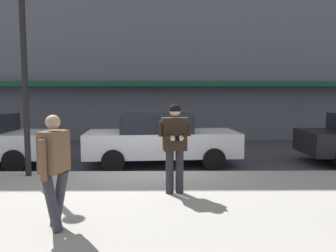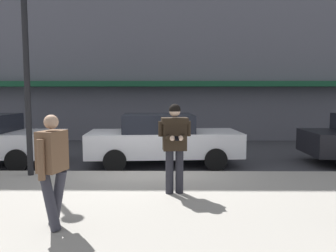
# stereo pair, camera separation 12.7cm
# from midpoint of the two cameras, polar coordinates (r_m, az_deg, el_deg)

# --- Properties ---
(ground_plane) EXTENTS (80.00, 80.00, 0.00)m
(ground_plane) POSITION_cam_midpoint_polar(r_m,az_deg,el_deg) (8.85, -3.15, -8.41)
(ground_plane) COLOR #3D3D42
(sidewalk) EXTENTS (32.00, 5.30, 0.14)m
(sidewalk) POSITION_cam_midpoint_polar(r_m,az_deg,el_deg) (6.10, 4.76, -14.22)
(sidewalk) COLOR #A8A399
(sidewalk) RESTS_ON ground
(curb_paint_line) EXTENTS (28.00, 0.12, 0.01)m
(curb_paint_line) POSITION_cam_midpoint_polar(r_m,az_deg,el_deg) (8.89, 3.38, -8.33)
(curb_paint_line) COLOR silver
(curb_paint_line) RESTS_ON ground
(parked_sedan_mid) EXTENTS (4.62, 2.18, 1.54)m
(parked_sedan_mid) POSITION_cam_midpoint_polar(r_m,az_deg,el_deg) (9.86, -0.55, -2.28)
(parked_sedan_mid) COLOR silver
(parked_sedan_mid) RESTS_ON ground
(man_texting_on_phone) EXTENTS (0.65, 0.61, 1.81)m
(man_texting_on_phone) POSITION_cam_midpoint_polar(r_m,az_deg,el_deg) (6.51, 1.72, -2.23)
(man_texting_on_phone) COLOR #23232B
(man_texting_on_phone) RESTS_ON sidewalk
(pedestrian_dark_coat) EXTENTS (0.40, 0.58, 1.70)m
(pedestrian_dark_coat) POSITION_cam_midpoint_polar(r_m,az_deg,el_deg) (5.10, -18.78, -6.31)
(pedestrian_dark_coat) COLOR #33333D
(pedestrian_dark_coat) RESTS_ON sidewalk
(street_lamp_post) EXTENTS (0.36, 0.36, 4.88)m
(street_lamp_post) POSITION_cam_midpoint_polar(r_m,az_deg,el_deg) (8.69, -23.12, 11.77)
(street_lamp_post) COLOR black
(street_lamp_post) RESTS_ON sidewalk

